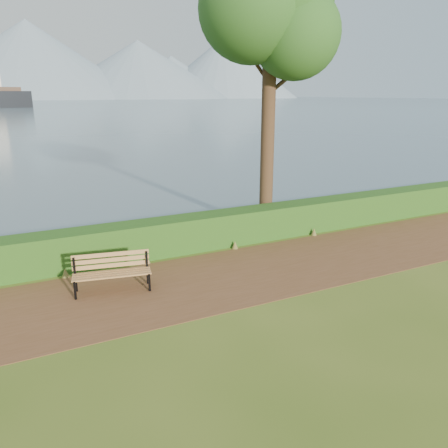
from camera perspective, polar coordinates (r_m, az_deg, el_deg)
ground at (r=10.67m, az=-1.15°, el=-7.90°), size 140.00×140.00×0.00m
path at (r=10.92m, az=-1.82°, el=-7.29°), size 40.00×3.40×0.01m
hedge at (r=12.74m, az=-6.11°, el=-1.43°), size 32.00×0.85×1.00m
water at (r=268.88m, az=-26.04°, el=14.13°), size 700.00×510.00×0.00m
bench at (r=10.53m, az=-14.45°, el=-5.80°), size 1.83×0.84×0.88m
tree at (r=14.41m, az=6.21°, el=26.62°), size 4.72×3.87×9.35m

